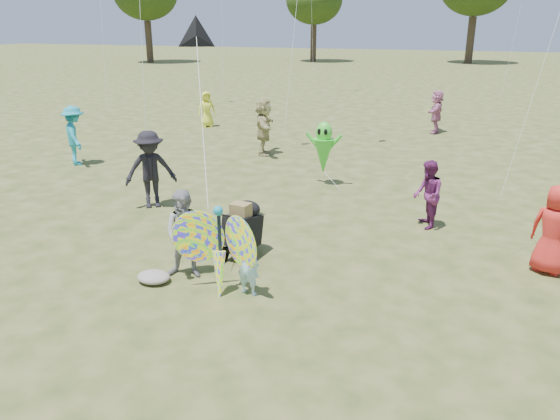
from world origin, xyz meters
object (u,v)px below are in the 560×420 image
object	(u,v)px
crowd_e	(428,195)
crowd_b	(150,170)
crowd_g	(207,109)
butterfly_kite	(219,251)
crowd_j	(436,111)
crowd_a	(554,230)
crowd_d	(264,127)
child_girl	(248,264)
adult_man	(186,235)
jogging_stroller	(243,226)
alien_kite	(324,150)
crowd_i	(75,136)

from	to	relation	value
crowd_e	crowd_b	bearing A→B (deg)	-101.03
crowd_b	crowd_g	distance (m)	10.53
butterfly_kite	crowd_j	bearing A→B (deg)	81.34
crowd_a	crowd_d	distance (m)	10.57
crowd_a	crowd_g	xyz separation A→B (m)	(-12.13, 10.76, -0.08)
child_girl	crowd_e	size ratio (longest dim) A/B	0.73
child_girl	adult_man	distance (m)	1.31
crowd_d	crowd_j	distance (m)	7.79
crowd_g	jogging_stroller	distance (m)	13.65
crowd_g	alien_kite	bearing A→B (deg)	-81.16
crowd_e	crowd_g	size ratio (longest dim) A/B	1.00
crowd_g	butterfly_kite	xyz separation A→B (m)	(6.90, -13.40, 0.01)
child_girl	crowd_e	bearing A→B (deg)	-113.80
crowd_g	crowd_b	bearing A→B (deg)	-107.48
crowd_d	jogging_stroller	xyz separation A→B (m)	(2.61, -7.97, -0.33)
crowd_d	crowd_j	size ratio (longest dim) A/B	1.12
adult_man	crowd_d	distance (m)	9.35
adult_man	crowd_a	bearing A→B (deg)	8.33
adult_man	crowd_b	bearing A→B (deg)	117.74
adult_man	crowd_d	xyz separation A→B (m)	(-2.03, 9.12, 0.15)
crowd_e	alien_kite	world-z (taller)	alien_kite
child_girl	butterfly_kite	xyz separation A→B (m)	(-0.47, -0.09, 0.21)
crowd_j	butterfly_kite	distance (m)	15.48
crowd_i	crowd_j	world-z (taller)	crowd_i
child_girl	butterfly_kite	bearing A→B (deg)	17.44
crowd_g	crowd_e	bearing A→B (deg)	-79.68
jogging_stroller	alien_kite	bearing A→B (deg)	97.08
jogging_stroller	butterfly_kite	distance (m)	1.52
child_girl	crowd_j	bearing A→B (deg)	-89.88
crowd_g	crowd_j	bearing A→B (deg)	-25.04
crowd_b	crowd_e	xyz separation A→B (m)	(6.37, 0.77, -0.19)
child_girl	crowd_a	distance (m)	5.42
child_girl	crowd_b	bearing A→B (deg)	-33.82
crowd_e	jogging_stroller	size ratio (longest dim) A/B	1.36
alien_kite	crowd_a	bearing A→B (deg)	-37.39
crowd_b	crowd_i	distance (m)	5.26
crowd_b	alien_kite	xyz separation A→B (m)	(3.41, 3.20, 0.04)
crowd_e	crowd_i	xyz separation A→B (m)	(-10.82, 2.04, 0.17)
crowd_b	jogging_stroller	world-z (taller)	crowd_b
crowd_i	crowd_e	bearing A→B (deg)	-146.90
crowd_a	crowd_g	bearing A→B (deg)	-17.05
adult_man	crowd_j	size ratio (longest dim) A/B	0.94
child_girl	crowd_d	bearing A→B (deg)	-63.57
crowd_a	jogging_stroller	xyz separation A→B (m)	(-5.45, -1.14, -0.20)
crowd_i	butterfly_kite	bearing A→B (deg)	-174.78
crowd_a	crowd_b	world-z (taller)	crowd_b
crowd_i	jogging_stroller	xyz separation A→B (m)	(7.66, -4.77, -0.30)
crowd_j	crowd_a	bearing A→B (deg)	14.13
crowd_e	crowd_j	size ratio (longest dim) A/B	0.88
child_girl	jogging_stroller	distance (m)	1.57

